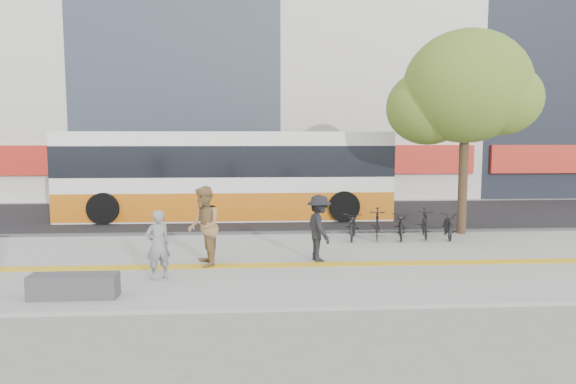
{
  "coord_description": "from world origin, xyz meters",
  "views": [
    {
      "loc": [
        0.8,
        -10.72,
        3.05
      ],
      "look_at": [
        1.6,
        2.0,
        1.7
      ],
      "focal_mm": 31.94,
      "sensor_mm": 36.0,
      "label": 1
    }
  ],
  "objects": [
    {
      "name": "ground",
      "position": [
        0.0,
        0.0,
        0.0
      ],
      "size": [
        120.0,
        120.0,
        0.0
      ],
      "primitive_type": "plane",
      "color": "slate",
      "rests_on": "ground"
    },
    {
      "name": "sidewalk",
      "position": [
        0.0,
        1.5,
        0.04
      ],
      "size": [
        40.0,
        7.0,
        0.08
      ],
      "primitive_type": "cube",
      "color": "gray",
      "rests_on": "ground"
    },
    {
      "name": "tactile_strip",
      "position": [
        0.0,
        1.0,
        0.09
      ],
      "size": [
        40.0,
        0.45,
        0.01
      ],
      "primitive_type": "cube",
      "color": "gold",
      "rests_on": "sidewalk"
    },
    {
      "name": "street",
      "position": [
        0.0,
        9.0,
        0.03
      ],
      "size": [
        40.0,
        8.0,
        0.06
      ],
      "primitive_type": "cube",
      "color": "black",
      "rests_on": "ground"
    },
    {
      "name": "curb",
      "position": [
        0.0,
        5.0,
        0.07
      ],
      "size": [
        40.0,
        0.25,
        0.14
      ],
      "primitive_type": "cube",
      "color": "#3B3B3E",
      "rests_on": "ground"
    },
    {
      "name": "bench",
      "position": [
        -2.6,
        -1.2,
        0.3
      ],
      "size": [
        1.6,
        0.45,
        0.45
      ],
      "primitive_type": "cube",
      "color": "#3B3B3E",
      "rests_on": "sidewalk"
    },
    {
      "name": "street_tree",
      "position": [
        7.18,
        4.82,
        4.51
      ],
      "size": [
        4.4,
        3.8,
        6.31
      ],
      "color": "#3E2D1C",
      "rests_on": "sidewalk"
    },
    {
      "name": "bus",
      "position": [
        -0.28,
        8.5,
        1.57
      ],
      "size": [
        12.06,
        2.86,
        3.21
      ],
      "color": "white",
      "rests_on": "street"
    },
    {
      "name": "bicycle_row",
      "position": [
        5.08,
        4.0,
        0.5
      ],
      "size": [
        3.75,
        1.63,
        0.9
      ],
      "color": "black",
      "rests_on": "sidewalk"
    },
    {
      "name": "seated_woman",
      "position": [
        -1.27,
        -0.01,
        0.82
      ],
      "size": [
        0.64,
        0.59,
        1.48
      ],
      "primitive_type": "imported",
      "rotation": [
        0.0,
        0.0,
        3.71
      ],
      "color": "black",
      "rests_on": "sidewalk"
    },
    {
      "name": "pedestrian_tan",
      "position": [
        -0.41,
        1.08,
        1.01
      ],
      "size": [
        0.89,
        1.04,
        1.86
      ],
      "primitive_type": "imported",
      "rotation": [
        0.0,
        0.0,
        -1.34
      ],
      "color": "olive",
      "rests_on": "sidewalk"
    },
    {
      "name": "pedestrian_dark",
      "position": [
        2.31,
        1.39,
        0.88
      ],
      "size": [
        0.82,
        1.15,
        1.61
      ],
      "primitive_type": "imported",
      "rotation": [
        0.0,
        0.0,
        1.8
      ],
      "color": "black",
      "rests_on": "sidewalk"
    }
  ]
}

